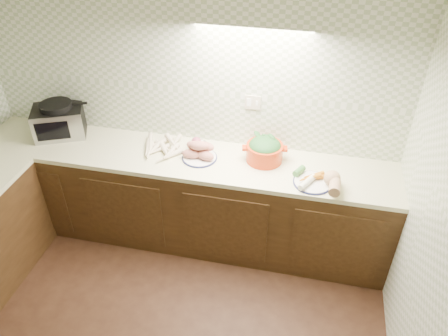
% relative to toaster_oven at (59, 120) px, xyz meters
% --- Properties ---
extents(room, '(3.60, 3.60, 2.60)m').
position_rel_toaster_oven_xyz_m(room, '(1.16, -1.61, 0.59)').
color(room, black).
rests_on(room, ground).
extents(counter, '(3.60, 3.60, 0.90)m').
position_rel_toaster_oven_xyz_m(counter, '(0.48, -0.93, -0.59)').
color(counter, black).
rests_on(counter, ground).
extents(toaster_oven, '(0.53, 0.48, 0.30)m').
position_rel_toaster_oven_xyz_m(toaster_oven, '(0.00, 0.00, 0.00)').
color(toaster_oven, black).
rests_on(toaster_oven, counter).
extents(parsnip_pile, '(0.32, 0.41, 0.08)m').
position_rel_toaster_oven_xyz_m(parsnip_pile, '(0.95, -0.05, -0.11)').
color(parsnip_pile, '#F6E7C3').
rests_on(parsnip_pile, counter).
extents(sweet_potato_plate, '(0.29, 0.29, 0.17)m').
position_rel_toaster_oven_xyz_m(sweet_potato_plate, '(1.32, -0.10, -0.08)').
color(sweet_potato_plate, '#161A46').
rests_on(sweet_potato_plate, counter).
extents(onion_bowl, '(0.16, 0.16, 0.12)m').
position_rel_toaster_oven_xyz_m(onion_bowl, '(1.27, 0.01, -0.10)').
color(onion_bowl, black).
rests_on(onion_bowl, counter).
extents(dutch_oven, '(0.37, 0.35, 0.21)m').
position_rel_toaster_oven_xyz_m(dutch_oven, '(1.85, -0.02, -0.04)').
color(dutch_oven, red).
rests_on(dutch_oven, counter).
extents(veg_plate, '(0.39, 0.30, 0.14)m').
position_rel_toaster_oven_xyz_m(veg_plate, '(2.32, -0.25, -0.09)').
color(veg_plate, '#161A46').
rests_on(veg_plate, counter).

